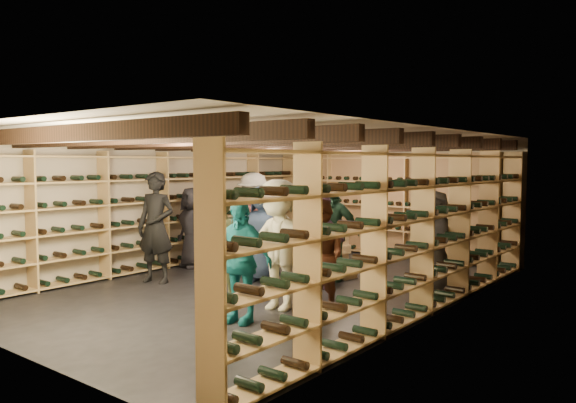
% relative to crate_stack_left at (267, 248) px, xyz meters
% --- Properties ---
extents(ground, '(8.00, 8.00, 0.00)m').
position_rel_crate_stack_left_xyz_m(ground, '(1.16, -1.30, -0.34)').
color(ground, black).
rests_on(ground, ground).
extents(walls, '(5.52, 8.02, 2.40)m').
position_rel_crate_stack_left_xyz_m(walls, '(1.16, -1.30, 0.86)').
color(walls, tan).
rests_on(walls, ground).
extents(ceiling, '(5.50, 8.00, 0.01)m').
position_rel_crate_stack_left_xyz_m(ceiling, '(1.16, -1.30, 2.06)').
color(ceiling, beige).
rests_on(ceiling, walls).
extents(ceiling_joists, '(5.40, 7.12, 0.18)m').
position_rel_crate_stack_left_xyz_m(ceiling_joists, '(1.16, -1.30, 1.92)').
color(ceiling_joists, black).
rests_on(ceiling_joists, ground).
extents(wine_rack_left, '(0.32, 7.50, 2.15)m').
position_rel_crate_stack_left_xyz_m(wine_rack_left, '(-1.41, -1.30, 0.74)').
color(wine_rack_left, tan).
rests_on(wine_rack_left, ground).
extents(wine_rack_right, '(0.32, 7.50, 2.15)m').
position_rel_crate_stack_left_xyz_m(wine_rack_right, '(3.73, -1.30, 0.74)').
color(wine_rack_right, tan).
rests_on(wine_rack_right, ground).
extents(wine_rack_back, '(4.70, 0.30, 2.15)m').
position_rel_crate_stack_left_xyz_m(wine_rack_back, '(1.16, 2.53, 0.73)').
color(wine_rack_back, tan).
rests_on(wine_rack_back, ground).
extents(crate_stack_left, '(0.57, 0.46, 0.68)m').
position_rel_crate_stack_left_xyz_m(crate_stack_left, '(0.00, 0.00, 0.00)').
color(crate_stack_left, tan).
rests_on(crate_stack_left, ground).
extents(crate_stack_right, '(0.58, 0.46, 0.51)m').
position_rel_crate_stack_left_xyz_m(crate_stack_right, '(0.71, 1.27, -0.08)').
color(crate_stack_right, tan).
rests_on(crate_stack_right, ground).
extents(crate_loose, '(0.54, 0.39, 0.17)m').
position_rel_crate_stack_left_xyz_m(crate_loose, '(1.64, 0.00, -0.25)').
color(crate_loose, tan).
rests_on(crate_loose, ground).
extents(person_0, '(0.83, 0.65, 1.49)m').
position_rel_crate_stack_left_xyz_m(person_0, '(-1.02, -0.95, 0.41)').
color(person_0, black).
rests_on(person_0, ground).
extents(person_1, '(0.76, 0.61, 1.81)m').
position_rel_crate_stack_left_xyz_m(person_1, '(-0.49, -2.20, 0.57)').
color(person_1, black).
rests_on(person_1, ground).
extents(person_2, '(0.89, 0.76, 1.58)m').
position_rel_crate_stack_left_xyz_m(person_2, '(1.31, -2.54, 0.45)').
color(person_2, '#4E5634').
rests_on(person_2, ground).
extents(person_3, '(1.22, 0.83, 1.73)m').
position_rel_crate_stack_left_xyz_m(person_3, '(2.14, -2.28, 0.53)').
color(person_3, beige).
rests_on(person_3, ground).
extents(person_4, '(0.94, 0.53, 1.51)m').
position_rel_crate_stack_left_xyz_m(person_4, '(2.15, -3.03, 0.42)').
color(person_4, '#14737E').
rests_on(person_4, ground).
extents(person_5, '(1.44, 0.74, 1.49)m').
position_rel_crate_stack_left_xyz_m(person_5, '(0.23, -0.55, 0.40)').
color(person_5, brown).
rests_on(person_5, ground).
extents(person_6, '(0.90, 0.73, 1.59)m').
position_rel_crate_stack_left_xyz_m(person_6, '(0.80, -1.05, 0.45)').
color(person_6, '#1D2A41').
rests_on(person_6, ground).
extents(person_8, '(0.84, 0.72, 1.49)m').
position_rel_crate_stack_left_xyz_m(person_8, '(2.69, -2.08, 0.41)').
color(person_8, '#462315').
rests_on(person_8, ground).
extents(person_9, '(1.26, 0.90, 1.77)m').
position_rel_crate_stack_left_xyz_m(person_9, '(-0.33, 0.00, 0.54)').
color(person_9, '#B3AFA3').
rests_on(person_9, ground).
extents(person_10, '(1.02, 0.63, 1.62)m').
position_rel_crate_stack_left_xyz_m(person_10, '(1.64, -0.25, 0.47)').
color(person_10, '#29543C').
rests_on(person_10, ground).
extents(person_11, '(1.47, 0.78, 1.51)m').
position_rel_crate_stack_left_xyz_m(person_11, '(1.74, -0.80, 0.42)').
color(person_11, slate).
rests_on(person_11, ground).
extents(person_12, '(0.88, 0.73, 1.54)m').
position_rel_crate_stack_left_xyz_m(person_12, '(3.34, -0.00, 0.43)').
color(person_12, '#35353A').
rests_on(person_12, ground).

